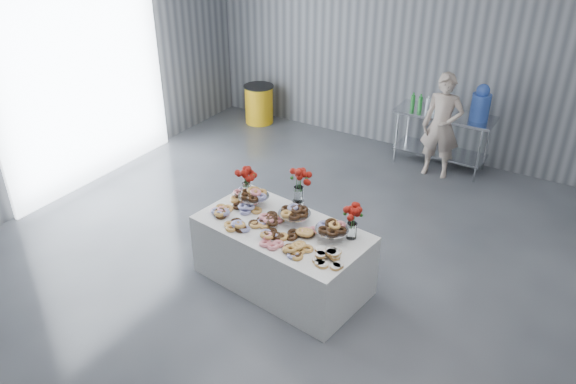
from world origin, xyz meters
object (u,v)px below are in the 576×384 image
object	(u,v)px
display_table	(282,255)
person	(442,126)
trash_barrel	(259,104)
prep_table	(443,130)
water_jug	(481,104)

from	to	relation	value
display_table	person	size ratio (longest dim) A/B	1.18
trash_barrel	prep_table	bearing A→B (deg)	0.00
person	trash_barrel	distance (m)	3.58
display_table	water_jug	world-z (taller)	water_jug
water_jug	trash_barrel	size ratio (longest dim) A/B	0.77
trash_barrel	person	bearing A→B (deg)	-4.85
prep_table	trash_barrel	distance (m)	3.49
person	water_jug	bearing A→B (deg)	27.92
person	display_table	bearing A→B (deg)	-106.09
prep_table	person	bearing A→B (deg)	-79.21
water_jug	trash_barrel	bearing A→B (deg)	180.00
person	trash_barrel	size ratio (longest dim) A/B	2.26
display_table	water_jug	size ratio (longest dim) A/B	3.43
water_jug	person	size ratio (longest dim) A/B	0.34
prep_table	display_table	bearing A→B (deg)	-98.29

